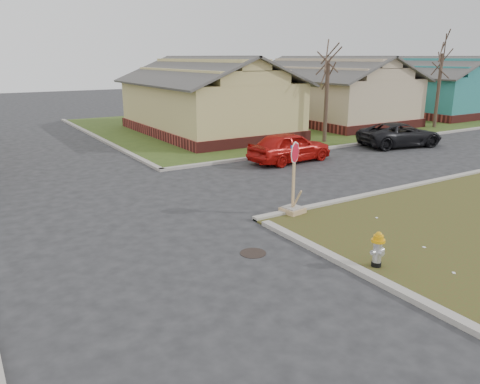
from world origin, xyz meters
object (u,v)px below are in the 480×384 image
fire_hydrant (378,247)px  dark_pickup (400,135)px  red_sedan (290,147)px  stop_sign (293,198)px

fire_hydrant → dark_pickup: bearing=38.4°
fire_hydrant → red_sedan: size_ratio=0.21×
stop_sign → dark_pickup: size_ratio=0.49×
stop_sign → red_sedan: 7.40m
stop_sign → dark_pickup: (11.77, 5.87, 0.10)m
fire_hydrant → stop_sign: (0.73, 3.98, 0.02)m
fire_hydrant → red_sedan: 11.17m
red_sedan → dark_pickup: (7.33, -0.05, -0.06)m
stop_sign → dark_pickup: bearing=17.3°
fire_hydrant → stop_sign: bearing=79.8°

